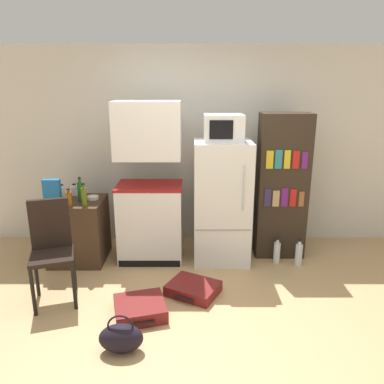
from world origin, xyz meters
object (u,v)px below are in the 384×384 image
at_px(bottle_milk_white, 64,192).
at_px(bottle_green_tall, 82,191).
at_px(refrigerator, 223,202).
at_px(bottle_amber_beer, 71,199).
at_px(kitchen_hutch, 151,189).
at_px(suitcase_small_flat, 194,289).
at_px(bowl, 94,198).
at_px(handbag, 122,338).
at_px(microwave, 225,128).
at_px(water_bottle_middle, 300,254).
at_px(side_table, 80,230).
at_px(cereal_box, 54,192).
at_px(bookshelf, 283,187).
at_px(bottle_clear_short, 76,190).
at_px(bottle_ketchup_red, 55,194).
at_px(water_bottle_front, 278,252).
at_px(bottle_olive_oil, 86,196).
at_px(suitcase_large_flat, 141,308).
at_px(chair, 53,242).

height_order(bottle_milk_white, bottle_green_tall, bottle_green_tall).
distance_m(refrigerator, bottle_amber_beer, 1.76).
xyz_separation_m(kitchen_hutch, suitcase_small_flat, (0.52, -0.85, -0.83)).
xyz_separation_m(bowl, handbag, (0.62, -1.72, -0.66)).
xyz_separation_m(microwave, bottle_milk_white, (-1.91, 0.06, -0.78)).
height_order(bottle_amber_beer, water_bottle_middle, bottle_amber_beer).
bearing_deg(side_table, suitcase_small_flat, -29.79).
bearing_deg(bottle_amber_beer, cereal_box, 168.12).
height_order(bottle_green_tall, bowl, bottle_green_tall).
xyz_separation_m(microwave, bookshelf, (0.74, 0.14, -0.73)).
height_order(bottle_clear_short, cereal_box, cereal_box).
xyz_separation_m(cereal_box, suitcase_small_flat, (1.60, -0.62, -0.86)).
distance_m(kitchen_hutch, bottle_ketchup_red, 1.13).
height_order(kitchen_hutch, bookshelf, kitchen_hutch).
relative_size(kitchen_hutch, bottle_milk_white, 10.75).
relative_size(bottle_green_tall, handbag, 0.82).
relative_size(bottle_green_tall, water_bottle_front, 0.92).
bearing_deg(refrigerator, suitcase_small_flat, -112.96).
bearing_deg(kitchen_hutch, side_table, -176.91).
xyz_separation_m(bottle_olive_oil, bowl, (0.02, 0.26, -0.10)).
bearing_deg(bookshelf, handbag, -132.51).
height_order(kitchen_hutch, bowl, kitchen_hutch).
distance_m(cereal_box, suitcase_large_flat, 1.71).
bearing_deg(handbag, bottle_olive_oil, 113.76).
bearing_deg(chair, microwave, 9.50).
distance_m(microwave, bowl, 1.76).
distance_m(refrigerator, bottle_green_tall, 1.67).
bearing_deg(cereal_box, water_bottle_front, 1.90).
bearing_deg(bottle_green_tall, suitcase_large_flat, -54.17).
xyz_separation_m(kitchen_hutch, water_bottle_middle, (1.78, -0.21, -0.74)).
relative_size(microwave, bottle_amber_beer, 2.12).
height_order(bowl, chair, chair).
bearing_deg(cereal_box, chair, -73.24).
height_order(refrigerator, bottle_milk_white, refrigerator).
distance_m(bottle_ketchup_red, suitcase_small_flat, 1.99).
bearing_deg(microwave, side_table, -179.65).
relative_size(side_table, refrigerator, 0.52).
bearing_deg(suitcase_small_flat, side_table, 177.69).
bearing_deg(bottle_olive_oil, refrigerator, 8.19).
height_order(kitchen_hutch, water_bottle_front, kitchen_hutch).
xyz_separation_m(microwave, bottle_ketchup_red, (-1.99, -0.02, -0.77)).
xyz_separation_m(bottle_olive_oil, water_bottle_middle, (2.48, 0.05, -0.74)).
xyz_separation_m(bottle_clear_short, handbag, (0.88, -1.88, -0.70)).
bearing_deg(water_bottle_middle, bottle_green_tall, 177.24).
distance_m(suitcase_large_flat, suitcase_small_flat, 0.62).
relative_size(suitcase_large_flat, water_bottle_middle, 1.67).
height_order(side_table, bottle_amber_beer, bottle_amber_beer).
relative_size(microwave, bottle_clear_short, 3.05).
distance_m(kitchen_hutch, bottle_olive_oil, 0.75).
xyz_separation_m(bookshelf, bottle_ketchup_red, (-2.73, -0.17, -0.04)).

